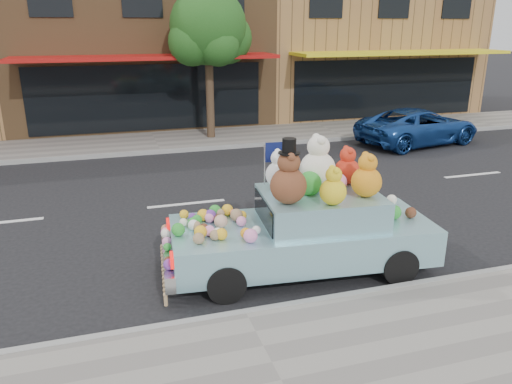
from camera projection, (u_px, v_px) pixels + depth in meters
name	position (u px, v px, depth m)	size (l,w,h in m)	color
ground	(186.00, 204.00, 11.62)	(120.00, 120.00, 0.00)	black
near_sidewalk	(281.00, 384.00, 5.71)	(60.00, 3.00, 0.12)	gray
far_sidewalk	(155.00, 142.00, 17.48)	(60.00, 3.00, 0.12)	gray
near_kerb	(245.00, 315.00, 7.07)	(60.00, 0.12, 0.13)	gray
far_kerb	(160.00, 152.00, 16.12)	(60.00, 0.12, 0.13)	gray
storefront_mid	(136.00, 32.00, 21.30)	(10.00, 9.80, 7.30)	brown
storefront_right	(347.00, 32.00, 24.09)	(10.00, 9.80, 7.30)	olive
street_tree	(209.00, 33.00, 16.94)	(3.00, 2.70, 5.22)	#38281C
car_blue	(418.00, 126.00, 17.28)	(2.05, 4.45, 1.24)	#1B4594
art_car	(304.00, 224.00, 8.28)	(4.62, 2.15, 2.37)	black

